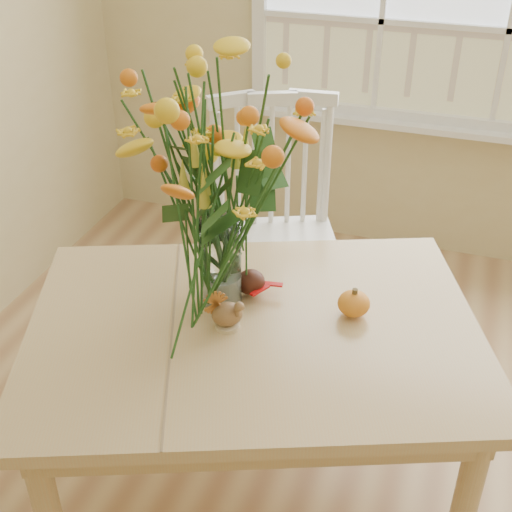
% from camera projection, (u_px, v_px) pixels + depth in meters
% --- Properties ---
extents(dining_table, '(1.53, 1.32, 0.69)m').
position_uv_depth(dining_table, '(254.00, 350.00, 2.00)').
color(dining_table, tan).
rests_on(dining_table, floor).
extents(windsor_chair, '(0.62, 0.61, 1.04)m').
position_uv_depth(windsor_chair, '(274.00, 222.00, 2.68)').
color(windsor_chair, white).
rests_on(windsor_chair, floor).
extents(flower_vase, '(0.57, 0.57, 0.67)m').
position_uv_depth(flower_vase, '(218.00, 177.00, 1.84)').
color(flower_vase, white).
rests_on(flower_vase, dining_table).
extents(pumpkin, '(0.09, 0.09, 0.07)m').
position_uv_depth(pumpkin, '(354.00, 305.00, 1.97)').
color(pumpkin, orange).
rests_on(pumpkin, dining_table).
extents(turkey_figurine, '(0.11, 0.10, 0.11)m').
position_uv_depth(turkey_figurine, '(227.00, 314.00, 1.92)').
color(turkey_figurine, '#CCB78C').
rests_on(turkey_figurine, dining_table).
extents(dark_gourd, '(0.13, 0.11, 0.08)m').
position_uv_depth(dark_gourd, '(251.00, 283.00, 2.06)').
color(dark_gourd, '#38160F').
rests_on(dark_gourd, dining_table).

